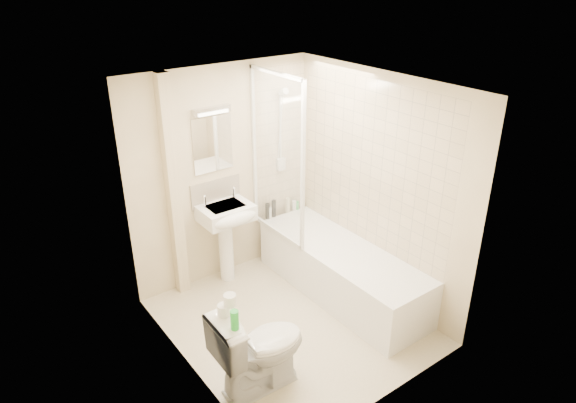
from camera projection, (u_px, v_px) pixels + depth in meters
floor at (291, 322)px, 5.21m from camera, size 2.50×2.50×0.00m
wall_back at (223, 175)px, 5.60m from camera, size 2.20×0.02×2.40m
wall_left at (182, 254)px, 4.10m from camera, size 0.02×2.50×2.40m
wall_right at (377, 188)px, 5.29m from camera, size 0.02×2.50×2.40m
ceiling at (292, 86)px, 4.18m from camera, size 2.20×2.50×0.02m
tile_back at (279, 143)px, 5.90m from camera, size 0.70×0.01×1.75m
tile_right at (371, 165)px, 5.25m from camera, size 0.01×2.10×1.75m
pipe_boxing at (173, 191)px, 5.23m from camera, size 0.12×0.12×2.40m
splashback at (216, 192)px, 5.61m from camera, size 0.60×0.02×0.30m
mirror at (213, 144)px, 5.37m from camera, size 0.46×0.01×0.60m
strip_light at (212, 110)px, 5.20m from camera, size 0.42×0.07×0.07m
bathtub at (342, 270)px, 5.56m from camera, size 0.70×2.10×0.55m
shower_screen at (277, 158)px, 5.38m from camera, size 0.04×0.92×1.80m
shower_fixture at (281, 134)px, 5.82m from camera, size 0.10×0.16×0.99m
pedestal_sink at (228, 222)px, 5.56m from camera, size 0.56×0.50×1.07m
bottle_black_a at (268, 211)px, 6.05m from camera, size 0.05×0.05×0.19m
bottle_white_a at (269, 213)px, 6.08m from camera, size 0.06×0.06×0.14m
bottle_black_b at (274, 208)px, 6.10m from camera, size 0.05×0.05×0.21m
bottle_cream at (288, 205)px, 6.21m from camera, size 0.05×0.05×0.18m
bottle_white_b at (294, 205)px, 6.28m from camera, size 0.05×0.05×0.12m
bottle_green at (296, 205)px, 6.30m from camera, size 0.06×0.06×0.10m
toilet at (260, 348)px, 4.27m from camera, size 0.50×0.82×0.81m
toilet_roll_lower at (224, 310)px, 4.00m from camera, size 0.10×0.10×0.09m
toilet_roll_upper at (230, 300)px, 3.96m from camera, size 0.10×0.10×0.10m
green_bottle at (235, 320)px, 3.84m from camera, size 0.07×0.07×0.16m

